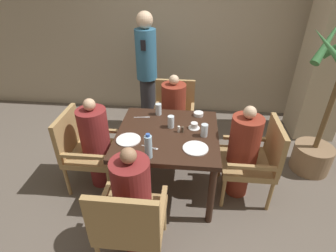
{
  "coord_description": "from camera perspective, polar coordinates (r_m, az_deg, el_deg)",
  "views": [
    {
      "loc": [
        0.24,
        -2.31,
        2.27
      ],
      "look_at": [
        0.0,
        0.05,
        0.82
      ],
      "focal_mm": 28.0,
      "sensor_mm": 36.0,
      "label": 1
    }
  ],
  "objects": [
    {
      "name": "ground_plane",
      "position": [
        3.25,
        -0.09,
        -12.87
      ],
      "size": [
        16.0,
        16.0,
        0.0
      ],
      "primitive_type": "plane",
      "color": "#60564C"
    },
    {
      "name": "wall_back",
      "position": [
        4.46,
        2.75,
        20.16
      ],
      "size": [
        8.0,
        0.06,
        2.8
      ],
      "color": "tan",
      "rests_on": "ground_plane"
    },
    {
      "name": "pillar_stone",
      "position": [
        4.32,
        32.23,
        14.51
      ],
      "size": [
        0.58,
        0.58,
        2.7
      ],
      "color": "#BCAD8E",
      "rests_on": "ground_plane"
    },
    {
      "name": "dining_table",
      "position": [
        2.83,
        -0.11,
        -3.18
      ],
      "size": [
        1.07,
        1.04,
        0.77
      ],
      "color": "#331E14",
      "rests_on": "ground_plane"
    },
    {
      "name": "chair_left_side",
      "position": [
        3.15,
        -17.73,
        -4.42
      ],
      "size": [
        0.55,
        0.55,
        0.92
      ],
      "color": "#A88451",
      "rests_on": "ground_plane"
    },
    {
      "name": "diner_in_left_chair",
      "position": [
        3.05,
        -15.42,
        -3.56
      ],
      "size": [
        0.32,
        0.32,
        1.12
      ],
      "color": "maroon",
      "rests_on": "ground_plane"
    },
    {
      "name": "chair_far_side",
      "position": [
        3.71,
        1.38,
        3.03
      ],
      "size": [
        0.55,
        0.55,
        0.92
      ],
      "color": "#A88451",
      "rests_on": "ground_plane"
    },
    {
      "name": "diner_in_far_chair",
      "position": [
        3.55,
        1.2,
        2.84
      ],
      "size": [
        0.32,
        0.32,
        1.11
      ],
      "color": "maroon",
      "rests_on": "ground_plane"
    },
    {
      "name": "chair_right_side",
      "position": [
        3.0,
        18.49,
        -6.56
      ],
      "size": [
        0.55,
        0.55,
        0.92
      ],
      "color": "#A88451",
      "rests_on": "ground_plane"
    },
    {
      "name": "diner_in_right_chair",
      "position": [
        2.92,
        15.94,
        -5.4
      ],
      "size": [
        0.32,
        0.32,
        1.12
      ],
      "color": "maroon",
      "rests_on": "ground_plane"
    },
    {
      "name": "chair_near_corner",
      "position": [
        2.28,
        -8.36,
        -19.7
      ],
      "size": [
        0.55,
        0.55,
        0.92
      ],
      "color": "#A88451",
      "rests_on": "ground_plane"
    },
    {
      "name": "diner_in_near_chair",
      "position": [
        2.32,
        -7.67,
        -15.83
      ],
      "size": [
        0.32,
        0.32,
        1.12
      ],
      "color": "maroon",
      "rests_on": "ground_plane"
    },
    {
      "name": "standing_host",
      "position": [
        3.97,
        -4.65,
        11.96
      ],
      "size": [
        0.3,
        0.34,
        1.77
      ],
      "color": "#2D2D33",
      "rests_on": "ground_plane"
    },
    {
      "name": "potted_palm",
      "position": [
        3.64,
        30.43,
        -0.79
      ],
      "size": [
        0.79,
        0.78,
        1.87
      ],
      "color": "#896B4C",
      "rests_on": "ground_plane"
    },
    {
      "name": "plate_main_left",
      "position": [
        2.68,
        -8.61,
        -2.96
      ],
      "size": [
        0.25,
        0.25,
        0.01
      ],
      "color": "white",
      "rests_on": "dining_table"
    },
    {
      "name": "plate_main_right",
      "position": [
        2.54,
        6.01,
        -4.85
      ],
      "size": [
        0.25,
        0.25,
        0.01
      ],
      "color": "white",
      "rests_on": "dining_table"
    },
    {
      "name": "teacup_with_saucer",
      "position": [
        2.84,
        5.71,
        -0.0
      ],
      "size": [
        0.13,
        0.13,
        0.07
      ],
      "color": "white",
      "rests_on": "dining_table"
    },
    {
      "name": "bowl_small",
      "position": [
        3.1,
        6.65,
        2.62
      ],
      "size": [
        0.11,
        0.11,
        0.04
      ],
      "color": "white",
      "rests_on": "dining_table"
    },
    {
      "name": "water_bottle",
      "position": [
        2.37,
        -4.3,
        -4.48
      ],
      "size": [
        0.07,
        0.07,
        0.25
      ],
      "color": "#A3C6DB",
      "rests_on": "dining_table"
    },
    {
      "name": "glass_tall_near",
      "position": [
        2.71,
        7.91,
        -0.93
      ],
      "size": [
        0.07,
        0.07,
        0.14
      ],
      "color": "silver",
      "rests_on": "dining_table"
    },
    {
      "name": "glass_tall_mid",
      "position": [
        3.08,
        -2.1,
        3.67
      ],
      "size": [
        0.07,
        0.07,
        0.14
      ],
      "color": "silver",
      "rests_on": "dining_table"
    },
    {
      "name": "glass_tall_far",
      "position": [
        2.83,
        0.64,
        0.93
      ],
      "size": [
        0.07,
        0.07,
        0.14
      ],
      "color": "silver",
      "rests_on": "dining_table"
    },
    {
      "name": "salt_shaker",
      "position": [
        2.76,
        2.37,
        -0.69
      ],
      "size": [
        0.03,
        0.03,
        0.07
      ],
      "color": "white",
      "rests_on": "dining_table"
    },
    {
      "name": "pepper_shaker",
      "position": [
        2.76,
        3.18,
        -0.76
      ],
      "size": [
        0.03,
        0.03,
        0.07
      ],
      "color": "#4C3D2D",
      "rests_on": "dining_table"
    },
    {
      "name": "fork_beside_plate",
      "position": [
        2.55,
        -3.63,
        -4.74
      ],
      "size": [
        0.17,
        0.06,
        0.0
      ],
      "color": "silver",
      "rests_on": "dining_table"
    },
    {
      "name": "knife_beside_plate",
      "position": [
        3.06,
        -5.52,
        1.91
      ],
      "size": [
        0.19,
        0.04,
        0.0
      ],
      "color": "silver",
      "rests_on": "dining_table"
    }
  ]
}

